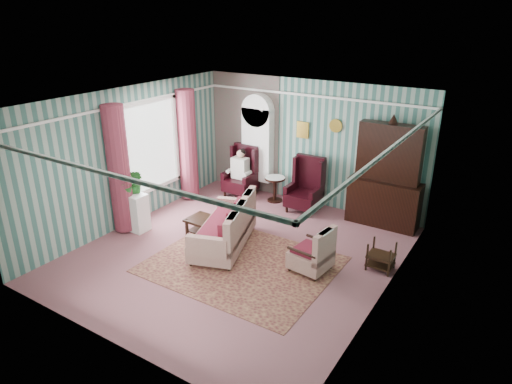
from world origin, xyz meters
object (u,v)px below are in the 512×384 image
Objects in this scene: nest_table at (381,256)px; floral_armchair at (311,248)px; bookcase at (257,150)px; wingback_right at (304,185)px; seated_woman at (240,173)px; round_side_table at (275,189)px; coffee_table at (210,229)px; dresser_hutch at (387,173)px; wingback_left at (240,172)px; sofa at (223,223)px; plant_stand at (135,212)px.

nest_table is 0.60× the size of floral_armchair.
nest_table is (3.82, -1.94, -0.85)m from bookcase.
seated_woman is at bearing 180.00° from wingback_right.
nest_table is (3.17, -1.70, -0.03)m from round_side_table.
coffee_table is (-0.98, -2.22, -0.43)m from wingback_right.
floral_armchair reaches higher than nest_table.
bookcase is 0.95× the size of dresser_hutch.
dresser_hutch is at bearing 4.41° from wingback_left.
bookcase is 2.98m from sofa.
sofa is at bearing 11.03° from plant_stand.
wingback_left reaches higher than coffee_table.
seated_woman is (-0.25, -0.39, -0.53)m from bookcase.
nest_table is (4.07, -1.55, -0.32)m from seated_woman.
bookcase is at bearing 177.89° from dresser_hutch.
round_side_table is at bearing 48.30° from floral_armchair.
seated_woman reaches higher than nest_table.
bookcase is 0.68m from wingback_left.
bookcase is 2.80× the size of plant_stand.
round_side_table is at bearing 169.99° from wingback_right.
wingback_right is 2.42m from sofa.
seated_woman is 2.39m from coffee_table.
seated_woman is at bearing 73.78° from plant_stand.
sofa is at bearing -62.90° from seated_woman.
dresser_hutch is at bearing 2.64° from round_side_table.
wingback_left is 4.37m from nest_table.
bookcase is at bearing 53.19° from floral_armchair.
bookcase is 2.82m from coffee_table.
sofa is (-2.86, -0.81, 0.22)m from nest_table.
dresser_hutch reaches higher than wingback_left.
bookcase is 3.25m from dresser_hutch.
sofa is (-2.29, -2.63, -0.69)m from dresser_hutch.
dresser_hutch reaches higher than seated_woman.
sofa is 0.54m from coffee_table.
dresser_hutch is 1.89× the size of wingback_left.
wingback_left reaches higher than nest_table.
plant_stand is (-1.70, -2.90, 0.10)m from round_side_table.
round_side_table is (0.65, -0.24, -0.82)m from bookcase.
plant_stand is 3.86m from floral_armchair.
seated_woman is 2.19× the size of nest_table.
seated_woman is 0.61× the size of sofa.
wingback_right reaches higher than round_side_table.
floral_armchair is 2.27m from coffee_table.
sofa reaches higher than round_side_table.
floral_armchair is (-1.04, -0.70, 0.18)m from nest_table.
coffee_table is at bearing -168.45° from nest_table.
dresser_hutch is at bearing -59.92° from sofa.
dresser_hutch reaches higher than round_side_table.
bookcase is at bearing 71.51° from plant_stand.
floral_armchair is 0.91× the size of coffee_table.
floral_armchair is (2.78, -2.64, -0.67)m from bookcase.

